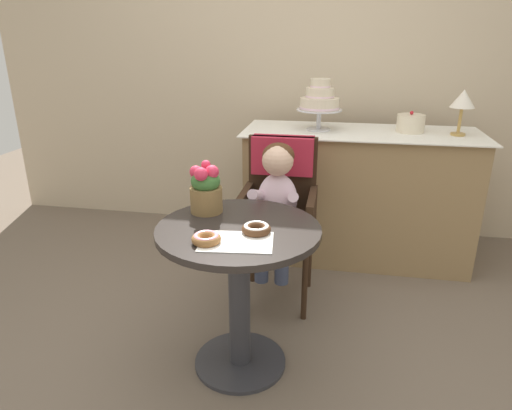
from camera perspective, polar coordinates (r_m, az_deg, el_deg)
The scene contains 13 objects.
ground_plane at distance 2.36m, azimuth -1.97°, elevation -19.07°, with size 8.00×8.00×0.00m, color #6B5B4C.
back_wall at distance 3.65m, azimuth 4.29°, elevation 18.09°, with size 4.80×0.10×2.70m, color #C1AD8E.
cafe_table at distance 2.07m, azimuth -2.14°, elevation -8.16°, with size 0.72×0.72×0.72m.
wicker_chair at distance 2.64m, azimuth 3.04°, elevation 1.47°, with size 0.42×0.45×0.95m.
seated_child at distance 2.48m, azimuth 2.58°, elevation 1.14°, with size 0.27×0.32×0.73m.
paper_napkin at distance 1.84m, azimuth -2.48°, elevation -4.60°, with size 0.29×0.20×0.00m, color white.
donut_front at distance 1.91m, azimuth 0.03°, elevation -2.96°, with size 0.12×0.12×0.04m.
donut_mid at distance 1.83m, azimuth -6.23°, elevation -4.15°, with size 0.12×0.12×0.04m.
flower_vase at distance 2.12m, azimuth -6.29°, elevation 1.97°, with size 0.15×0.16×0.24m.
display_counter at distance 3.25m, azimuth 12.46°, elevation 1.22°, with size 1.56×0.62×0.90m.
tiered_cake_stand at distance 3.10m, azimuth 7.96°, elevation 12.80°, with size 0.30×0.30×0.33m.
round_layer_cake at distance 3.19m, azimuth 18.74°, elevation 9.63°, with size 0.18×0.18×0.14m.
table_lamp at distance 3.16m, azimuth 24.43°, elevation 11.77°, with size 0.15×0.15×0.28m.
Camera 1 is at (0.40, -1.77, 1.50)m, focal length 32.04 mm.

